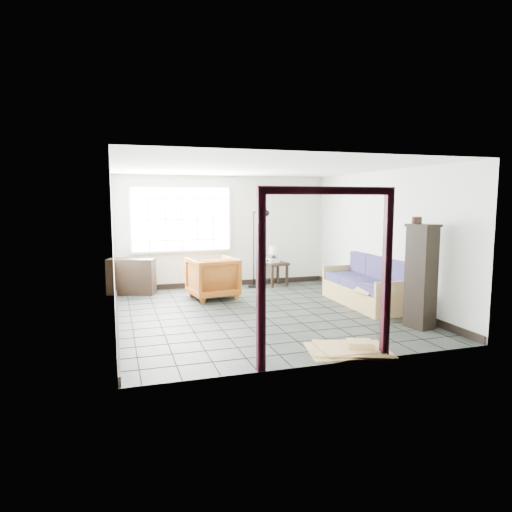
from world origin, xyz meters
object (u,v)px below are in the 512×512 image
object	(u,v)px
armchair	(213,276)
side_table	(275,267)
futon_sofa	(368,287)
tall_shelf	(421,276)

from	to	relation	value
armchair	side_table	world-z (taller)	armchair
futon_sofa	armchair	distance (m)	3.15
futon_sofa	armchair	size ratio (longest dim) A/B	2.25
futon_sofa	armchair	xyz separation A→B (m)	(-2.77, 1.49, 0.13)
futon_sofa	side_table	bearing A→B (deg)	114.31
armchair	futon_sofa	bearing A→B (deg)	142.96
tall_shelf	side_table	bearing A→B (deg)	91.68
armchair	tall_shelf	world-z (taller)	tall_shelf
futon_sofa	side_table	size ratio (longest dim) A/B	3.52
tall_shelf	armchair	bearing A→B (deg)	118.52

